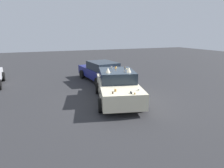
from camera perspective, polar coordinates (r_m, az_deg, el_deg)
The scene contains 3 objects.
ground_plane at distance 9.64m, azimuth 1.66°, elevation -5.00°, with size 60.00×60.00×0.00m, color #2D2D30.
art_car_decorated at distance 9.48m, azimuth 1.62°, elevation -0.54°, with size 4.64×2.86×1.75m.
parked_sedan_behind_left at distance 13.29m, azimuth -3.32°, elevation 3.83°, with size 4.77×2.38×1.43m.
Camera 1 is at (-8.29, 3.63, 3.30)m, focal length 30.12 mm.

